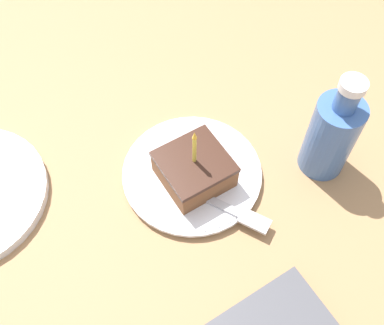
{
  "coord_description": "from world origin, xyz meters",
  "views": [
    {
      "loc": [
        0.17,
        0.32,
        0.6
      ],
      "look_at": [
        -0.02,
        0.01,
        0.04
      ],
      "focal_mm": 42.0,
      "sensor_mm": 36.0,
      "label": 1
    }
  ],
  "objects_px": {
    "fork": "(223,206)",
    "bottle": "(332,135)",
    "plate": "(192,173)",
    "cake_slice": "(194,169)"
  },
  "relations": [
    {
      "from": "plate",
      "to": "fork",
      "type": "relative_size",
      "value": 1.36
    },
    {
      "from": "plate",
      "to": "cake_slice",
      "type": "height_order",
      "value": "cake_slice"
    },
    {
      "from": "fork",
      "to": "bottle",
      "type": "distance_m",
      "value": 0.19
    },
    {
      "from": "cake_slice",
      "to": "bottle",
      "type": "distance_m",
      "value": 0.21
    },
    {
      "from": "plate",
      "to": "fork",
      "type": "distance_m",
      "value": 0.08
    },
    {
      "from": "plate",
      "to": "bottle",
      "type": "relative_size",
      "value": 1.16
    },
    {
      "from": "plate",
      "to": "fork",
      "type": "xyz_separation_m",
      "value": [
        -0.01,
        0.08,
        0.01
      ]
    },
    {
      "from": "plate",
      "to": "fork",
      "type": "bearing_deg",
      "value": 94.3
    },
    {
      "from": "cake_slice",
      "to": "fork",
      "type": "distance_m",
      "value": 0.07
    },
    {
      "from": "plate",
      "to": "cake_slice",
      "type": "distance_m",
      "value": 0.03
    }
  ]
}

